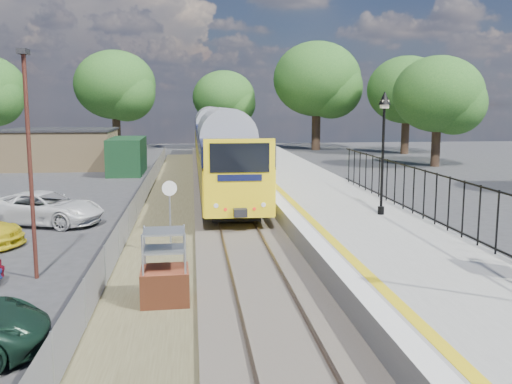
{
  "coord_description": "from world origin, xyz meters",
  "views": [
    {
      "loc": [
        -1.77,
        -14.51,
        5.0
      ],
      "look_at": [
        0.42,
        4.92,
        2.0
      ],
      "focal_mm": 40.0,
      "sensor_mm": 36.0,
      "label": 1
    }
  ],
  "objects": [
    {
      "name": "ground",
      "position": [
        0.0,
        0.0,
        0.0
      ],
      "size": [
        120.0,
        120.0,
        0.0
      ],
      "primitive_type": "plane",
      "color": "#2D2D30",
      "rests_on": "ground"
    },
    {
      "name": "track_bed",
      "position": [
        -0.47,
        9.67,
        0.09
      ],
      "size": [
        5.9,
        80.0,
        0.29
      ],
      "color": "#473F38",
      "rests_on": "ground"
    },
    {
      "name": "platform",
      "position": [
        4.2,
        8.0,
        0.45
      ],
      "size": [
        5.0,
        70.0,
        0.9
      ],
      "primitive_type": "cube",
      "color": "gray",
      "rests_on": "ground"
    },
    {
      "name": "platform_edge",
      "position": [
        2.14,
        8.0,
        0.9
      ],
      "size": [
        0.9,
        70.0,
        0.01
      ],
      "color": "silver",
      "rests_on": "platform"
    },
    {
      "name": "victorian_lamp_north",
      "position": [
        5.3,
        6.0,
        4.3
      ],
      "size": [
        0.44,
        0.44,
        4.6
      ],
      "color": "black",
      "rests_on": "platform"
    },
    {
      "name": "palisade_fence",
      "position": [
        6.55,
        2.24,
        1.84
      ],
      "size": [
        0.12,
        26.0,
        2.0
      ],
      "color": "black",
      "rests_on": "platform"
    },
    {
      "name": "wire_fence",
      "position": [
        -4.2,
        12.0,
        0.6
      ],
      "size": [
        0.06,
        52.0,
        1.2
      ],
      "color": "#999EA3",
      "rests_on": "ground"
    },
    {
      "name": "outbuilding",
      "position": [
        -10.91,
        31.21,
        1.52
      ],
      "size": [
        10.8,
        10.1,
        3.12
      ],
      "color": "tan",
      "rests_on": "ground"
    },
    {
      "name": "tree_line",
      "position": [
        1.4,
        42.0,
        6.61
      ],
      "size": [
        56.8,
        43.8,
        11.88
      ],
      "color": "#332319",
      "rests_on": "ground"
    },
    {
      "name": "train",
      "position": [
        0.0,
        27.13,
        2.34
      ],
      "size": [
        2.82,
        40.83,
        3.51
      ],
      "color": "yellow",
      "rests_on": "ground"
    },
    {
      "name": "brick_plinth",
      "position": [
        -2.5,
        -0.49,
        0.93
      ],
      "size": [
        1.24,
        1.24,
        1.94
      ],
      "rotation": [
        0.0,
        0.0,
        0.03
      ],
      "color": "brown",
      "rests_on": "ground"
    },
    {
      "name": "speed_sign",
      "position": [
        -2.53,
        4.44,
        1.67
      ],
      "size": [
        0.5,
        0.15,
        2.51
      ],
      "rotation": [
        0.0,
        0.0,
        0.22
      ],
      "color": "#999EA3",
      "rests_on": "ground"
    },
    {
      "name": "carpark_lamp",
      "position": [
        -6.33,
        2.13,
        3.75
      ],
      "size": [
        0.25,
        0.5,
        6.52
      ],
      "color": "#482018",
      "rests_on": "ground"
    },
    {
      "name": "car_white",
      "position": [
        -7.98,
        9.9,
        0.7
      ],
      "size": [
        5.49,
        3.88,
        1.39
      ],
      "primitive_type": "imported",
      "rotation": [
        0.0,
        0.0,
        1.22
      ],
      "color": "silver",
      "rests_on": "ground"
    }
  ]
}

